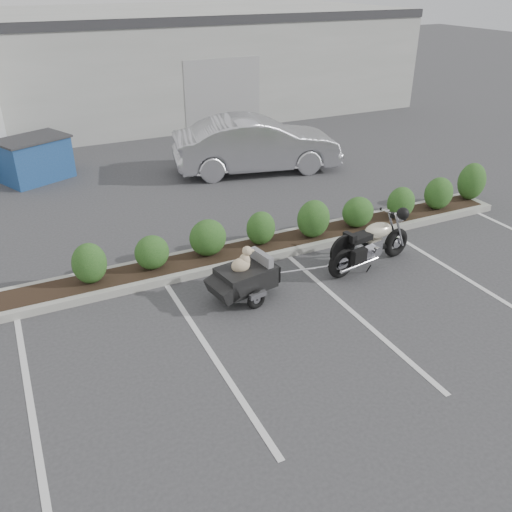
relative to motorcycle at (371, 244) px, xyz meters
name	(u,v)px	position (x,y,z in m)	size (l,w,h in m)	color
ground	(277,311)	(-2.47, -0.64, -0.50)	(90.00, 90.00, 0.00)	#38383A
planter_kerb	(271,246)	(-1.47, 1.56, -0.43)	(12.00, 1.00, 0.15)	#9E9E93
building	(86,64)	(-2.47, 16.36, 1.50)	(26.00, 10.00, 4.00)	#9EA099
motorcycle	(371,244)	(0.00, 0.00, 0.00)	(2.19, 0.88, 1.26)	black
pet_trailer	(245,277)	(-2.79, 0.02, -0.06)	(1.78, 1.01, 1.05)	black
sedan	(257,144)	(0.56, 6.46, 0.30)	(1.71, 4.89, 1.61)	silver
dumpster	(35,159)	(-5.51, 8.48, 0.12)	(2.24, 1.95, 1.23)	navy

